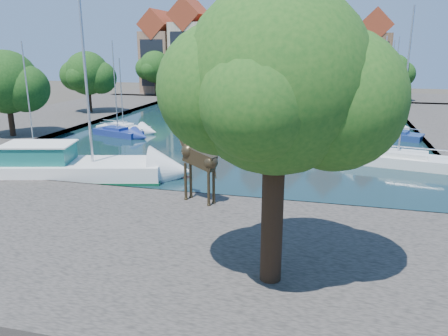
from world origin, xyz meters
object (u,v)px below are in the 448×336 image
Objects in this scene: plane_tree at (280,88)px; sailboat_left_a at (35,153)px; giraffe_statue at (196,157)px; motorsailer at (66,165)px; sailboat_right_a at (398,157)px.

plane_tree is 1.14× the size of sailboat_left_a.
plane_tree reaches higher than giraffe_statue.
motorsailer is at bearing 145.78° from plane_tree.
motorsailer is 6.96m from sailboat_left_a.
giraffe_statue is 0.44× the size of sailboat_right_a.
sailboat_right_a is (22.86, 9.30, -0.34)m from motorsailer.
sailboat_right_a reaches higher than plane_tree.
motorsailer is (-10.56, 3.29, -2.03)m from giraffe_statue.
plane_tree is at bearing -34.22° from motorsailer.
sailboat_left_a is at bearing -169.60° from sailboat_right_a.
sailboat_left_a is at bearing 144.07° from motorsailer.
motorsailer is 24.68m from sailboat_right_a.
plane_tree is at bearing -108.69° from sailboat_right_a.
sailboat_left_a is (-16.18, 7.36, -2.48)m from giraffe_statue.
sailboat_right_a is at bearing 45.66° from giraffe_statue.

